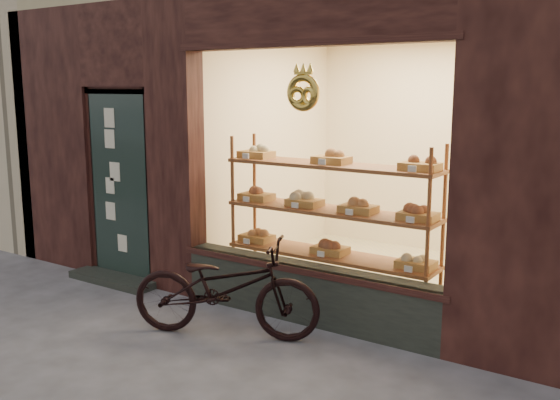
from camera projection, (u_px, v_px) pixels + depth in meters
The scene contains 3 objects.
ground at pixel (100, 399), 4.47m from camera, with size 90.00×90.00×0.00m, color #47484D.
display_shelf at pixel (330, 226), 6.15m from camera, with size 2.20×0.45×1.70m.
bicycle at pixel (225, 288), 5.52m from camera, with size 0.59×1.70×0.89m, color black.
Camera 1 is at (3.38, -2.71, 2.21)m, focal length 40.00 mm.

